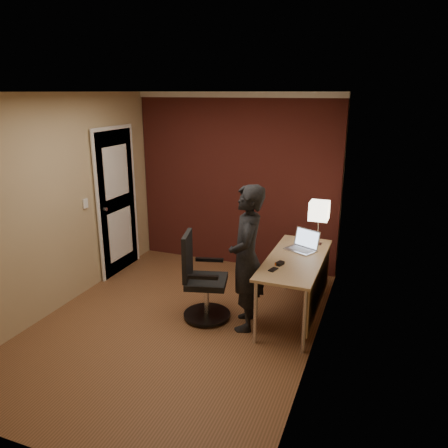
{
  "coord_description": "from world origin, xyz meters",
  "views": [
    {
      "loc": [
        2.05,
        -3.91,
        2.51
      ],
      "look_at": [
        0.35,
        0.55,
        1.05
      ],
      "focal_mm": 35.0,
      "sensor_mm": 36.0,
      "label": 1
    }
  ],
  "objects_px": {
    "phone": "(273,270)",
    "laptop": "(304,244)",
    "desk_lamp": "(319,211)",
    "office_chair": "(201,282)",
    "desk": "(302,269)",
    "mouse": "(280,263)",
    "person": "(247,258)"
  },
  "relations": [
    {
      "from": "office_chair",
      "to": "desk_lamp",
      "type": "bearing_deg",
      "value": 39.1
    },
    {
      "from": "desk",
      "to": "phone",
      "type": "distance_m",
      "value": 0.5
    },
    {
      "from": "desk",
      "to": "office_chair",
      "type": "relative_size",
      "value": 1.51
    },
    {
      "from": "person",
      "to": "desk_lamp",
      "type": "bearing_deg",
      "value": 131.67
    },
    {
      "from": "desk_lamp",
      "to": "office_chair",
      "type": "bearing_deg",
      "value": -140.9
    },
    {
      "from": "desk_lamp",
      "to": "laptop",
      "type": "bearing_deg",
      "value": -117.95
    },
    {
      "from": "desk_lamp",
      "to": "desk",
      "type": "bearing_deg",
      "value": -98.33
    },
    {
      "from": "desk",
      "to": "phone",
      "type": "relative_size",
      "value": 13.04
    },
    {
      "from": "mouse",
      "to": "phone",
      "type": "distance_m",
      "value": 0.17
    },
    {
      "from": "mouse",
      "to": "office_chair",
      "type": "bearing_deg",
      "value": -152.09
    },
    {
      "from": "laptop",
      "to": "phone",
      "type": "height_order",
      "value": "laptop"
    },
    {
      "from": "desk_lamp",
      "to": "mouse",
      "type": "xyz_separation_m",
      "value": [
        -0.27,
        -0.79,
        -0.4
      ]
    },
    {
      "from": "office_chair",
      "to": "person",
      "type": "height_order",
      "value": "person"
    },
    {
      "from": "desk_lamp",
      "to": "office_chair",
      "type": "xyz_separation_m",
      "value": [
        -1.13,
        -0.92,
        -0.71
      ]
    },
    {
      "from": "office_chair",
      "to": "laptop",
      "type": "bearing_deg",
      "value": 34.38
    },
    {
      "from": "mouse",
      "to": "desk",
      "type": "bearing_deg",
      "value": 74.04
    },
    {
      "from": "mouse",
      "to": "person",
      "type": "height_order",
      "value": "person"
    },
    {
      "from": "phone",
      "to": "laptop",
      "type": "bearing_deg",
      "value": 92.86
    },
    {
      "from": "mouse",
      "to": "phone",
      "type": "bearing_deg",
      "value": -80.98
    },
    {
      "from": "office_chair",
      "to": "person",
      "type": "xyz_separation_m",
      "value": [
        0.53,
        0.02,
        0.36
      ]
    },
    {
      "from": "desk",
      "to": "mouse",
      "type": "relative_size",
      "value": 15.0
    },
    {
      "from": "desk_lamp",
      "to": "mouse",
      "type": "bearing_deg",
      "value": -108.6
    },
    {
      "from": "desk_lamp",
      "to": "office_chair",
      "type": "distance_m",
      "value": 1.62
    },
    {
      "from": "mouse",
      "to": "phone",
      "type": "height_order",
      "value": "mouse"
    },
    {
      "from": "laptop",
      "to": "phone",
      "type": "bearing_deg",
      "value": -103.52
    },
    {
      "from": "office_chair",
      "to": "desk",
      "type": "bearing_deg",
      "value": 20.68
    },
    {
      "from": "phone",
      "to": "person",
      "type": "relative_size",
      "value": 0.07
    },
    {
      "from": "desk",
      "to": "person",
      "type": "bearing_deg",
      "value": -143.88
    },
    {
      "from": "phone",
      "to": "office_chair",
      "type": "bearing_deg",
      "value": -165.83
    },
    {
      "from": "phone",
      "to": "office_chair",
      "type": "height_order",
      "value": "office_chair"
    },
    {
      "from": "laptop",
      "to": "office_chair",
      "type": "relative_size",
      "value": 0.41
    },
    {
      "from": "desk",
      "to": "person",
      "type": "distance_m",
      "value": 0.68
    }
  ]
}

